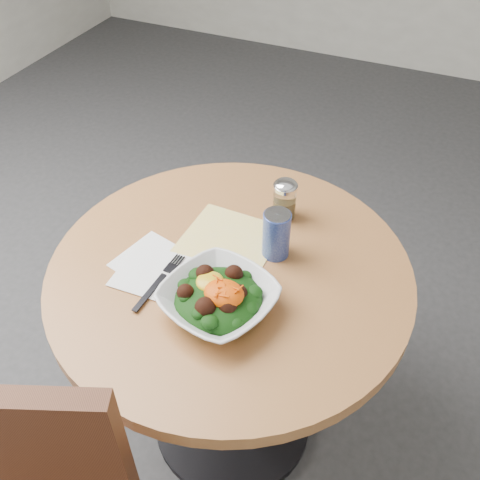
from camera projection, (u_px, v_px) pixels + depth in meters
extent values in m
plane|color=#323235|center=(233.00, 420.00, 1.82)|extent=(6.00, 6.00, 0.00)
cylinder|color=black|center=(233.00, 418.00, 1.81)|extent=(0.52, 0.52, 0.03)
cylinder|color=black|center=(232.00, 360.00, 1.58)|extent=(0.10, 0.10, 0.71)
cylinder|color=#C17F45|center=(230.00, 272.00, 1.33)|extent=(0.90, 0.90, 0.04)
cube|color=#542B17|center=(17.00, 470.00, 0.98)|extent=(0.41, 0.20, 0.51)
cube|color=#E1B70B|center=(229.00, 240.00, 1.39)|extent=(0.24, 0.22, 0.00)
cube|color=white|center=(152.00, 261.00, 1.33)|extent=(0.19, 0.19, 0.00)
cube|color=white|center=(151.00, 272.00, 1.30)|extent=(0.17, 0.17, 0.00)
imported|color=silver|center=(218.00, 300.00, 1.20)|extent=(0.31, 0.31, 0.06)
ellipsoid|color=black|center=(218.00, 300.00, 1.20)|extent=(0.20, 0.20, 0.07)
ellipsoid|color=gold|center=(210.00, 282.00, 1.20)|extent=(0.06, 0.06, 0.02)
ellipsoid|color=#EC4D05|center=(224.00, 293.00, 1.17)|extent=(0.09, 0.08, 0.04)
cube|color=black|center=(150.00, 292.00, 1.25)|extent=(0.02, 0.13, 0.00)
cube|color=black|center=(174.00, 265.00, 1.31)|extent=(0.03, 0.07, 0.00)
cylinder|color=silver|center=(284.00, 202.00, 1.43)|extent=(0.06, 0.06, 0.09)
cylinder|color=#997D47|center=(284.00, 208.00, 1.44)|extent=(0.05, 0.05, 0.05)
cylinder|color=silver|center=(286.00, 187.00, 1.39)|extent=(0.06, 0.06, 0.01)
ellipsoid|color=silver|center=(286.00, 185.00, 1.39)|extent=(0.06, 0.06, 0.03)
cylinder|color=navy|center=(276.00, 235.00, 1.31)|extent=(0.07, 0.07, 0.13)
cylinder|color=silver|center=(278.00, 214.00, 1.27)|extent=(0.06, 0.06, 0.00)
cube|color=silver|center=(278.00, 211.00, 1.27)|extent=(0.02, 0.02, 0.00)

